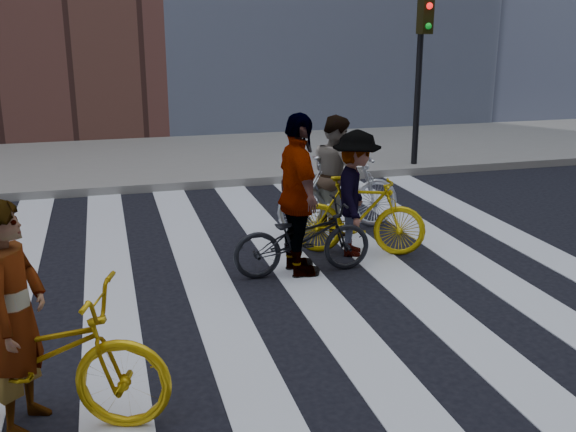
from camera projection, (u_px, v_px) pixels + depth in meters
name	position (u px, v px, depth m)	size (l,w,h in m)	color
ground	(264.00, 295.00, 7.47)	(100.00, 100.00, 0.00)	black
sidewalk_far	(182.00, 159.00, 14.39)	(100.00, 5.00, 0.15)	gray
zebra_crosswalk	(264.00, 294.00, 7.46)	(8.25, 10.00, 0.01)	silver
traffic_signal	(421.00, 55.00, 12.88)	(0.22, 0.42, 3.33)	black
bike_yellow_left	(28.00, 357.00, 4.93)	(0.74, 2.11, 1.11)	#CD9D0B
bike_silver_mid	(339.00, 193.00, 9.57)	(0.53, 1.88, 1.13)	silver
bike_yellow_right	(359.00, 216.00, 8.63)	(0.48, 1.71, 1.03)	gold
bike_dark_rear	(302.00, 238.00, 7.98)	(0.59, 1.68, 0.88)	black
rider_left	(16.00, 317.00, 4.83)	(0.64, 0.42, 1.76)	slate
rider_mid	(336.00, 174.00, 9.48)	(0.82, 0.64, 1.68)	slate
rider_right	(356.00, 194.00, 8.54)	(1.05, 0.60, 1.62)	slate
rider_rear	(299.00, 196.00, 7.82)	(1.13, 0.47, 1.93)	slate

